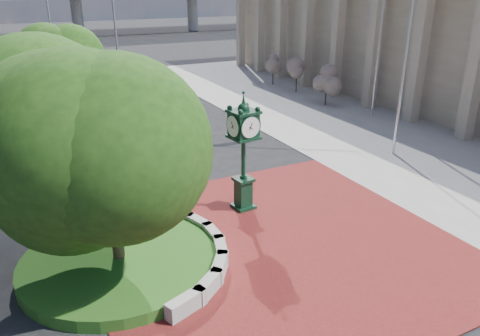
% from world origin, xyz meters
% --- Properties ---
extents(ground, '(200.00, 200.00, 0.00)m').
position_xyz_m(ground, '(0.00, 0.00, 0.00)').
color(ground, black).
rests_on(ground, ground).
extents(plaza, '(12.00, 12.00, 0.04)m').
position_xyz_m(plaza, '(0.00, -1.00, 0.02)').
color(plaza, maroon).
rests_on(plaza, ground).
extents(sidewalk, '(20.00, 50.00, 0.04)m').
position_xyz_m(sidewalk, '(16.00, 10.00, 0.02)').
color(sidewalk, '#9E9B93').
rests_on(sidewalk, ground).
extents(planter_wall, '(2.96, 6.77, 0.54)m').
position_xyz_m(planter_wall, '(-2.71, -0.00, 0.27)').
color(planter_wall, '#9E9B93').
rests_on(planter_wall, ground).
extents(grass_bed, '(6.10, 6.10, 0.40)m').
position_xyz_m(grass_bed, '(-5.00, 0.00, 0.20)').
color(grass_bed, '#184D16').
rests_on(grass_bed, ground).
extents(civic_building, '(17.35, 44.00, 8.60)m').
position_xyz_m(civic_building, '(23.60, 12.00, 4.33)').
color(civic_building, tan).
rests_on(civic_building, ground).
extents(tree_planter, '(5.20, 5.20, 6.33)m').
position_xyz_m(tree_planter, '(-5.00, 0.00, 3.72)').
color(tree_planter, '#38281C').
rests_on(tree_planter, ground).
extents(tree_street, '(4.40, 4.40, 5.45)m').
position_xyz_m(tree_street, '(-4.00, 18.00, 3.24)').
color(tree_street, '#38281C').
rests_on(tree_street, ground).
extents(post_clock, '(1.06, 1.06, 4.64)m').
position_xyz_m(post_clock, '(0.36, 1.91, 2.55)').
color(post_clock, black).
rests_on(post_clock, ground).
extents(parked_car, '(3.54, 4.98, 1.58)m').
position_xyz_m(parked_car, '(3.30, 36.25, 0.79)').
color(parked_car, '#5B0D1E').
rests_on(parked_car, ground).
extents(flagpole_a, '(1.77, 0.20, 11.33)m').
position_xyz_m(flagpole_a, '(10.22, 3.96, 5.80)').
color(flagpole_a, silver).
rests_on(flagpole_a, ground).
extents(flagpole_b, '(1.72, 0.42, 11.13)m').
position_xyz_m(flagpole_b, '(14.15, 10.06, 5.70)').
color(flagpole_b, silver).
rests_on(flagpole_b, ground).
extents(street_lamp_near, '(1.94, 1.03, 9.22)m').
position_xyz_m(street_lamp_near, '(1.69, 26.94, 5.41)').
color(street_lamp_near, slate).
rests_on(street_lamp_near, ground).
extents(street_lamp_far, '(2.22, 0.81, 10.09)m').
position_xyz_m(street_lamp_far, '(-2.00, 39.31, 5.92)').
color(street_lamp_far, slate).
rests_on(street_lamp_far, ground).
extents(shrub_near, '(1.20, 1.20, 2.20)m').
position_xyz_m(shrub_near, '(13.22, 13.93, 1.59)').
color(shrub_near, '#38281C').
rests_on(shrub_near, ground).
extents(shrub_mid, '(1.20, 1.20, 2.20)m').
position_xyz_m(shrub_mid, '(13.60, 18.36, 1.59)').
color(shrub_mid, '#38281C').
rests_on(shrub_mid, ground).
extents(shrub_far, '(1.20, 1.20, 2.20)m').
position_xyz_m(shrub_far, '(13.49, 21.88, 1.59)').
color(shrub_far, '#38281C').
rests_on(shrub_far, ground).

